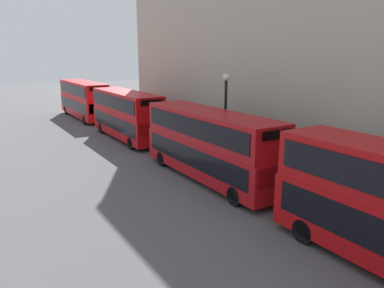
% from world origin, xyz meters
% --- Properties ---
extents(bus_second_in_queue, '(2.59, 11.13, 4.18)m').
position_xyz_m(bus_second_in_queue, '(1.60, 19.00, 2.31)').
color(bus_second_in_queue, '#A80F14').
rests_on(bus_second_in_queue, ground).
extents(bus_third_in_queue, '(2.59, 10.42, 4.20)m').
position_xyz_m(bus_third_in_queue, '(1.60, 31.86, 2.32)').
color(bus_third_in_queue, '#B20C0F').
rests_on(bus_third_in_queue, ground).
extents(bus_trailing, '(2.59, 11.31, 4.23)m').
position_xyz_m(bus_trailing, '(1.60, 44.89, 2.34)').
color(bus_trailing, red).
rests_on(bus_trailing, ground).
extents(street_lamp, '(0.44, 0.44, 6.21)m').
position_xyz_m(street_lamp, '(3.68, 20.23, 3.86)').
color(street_lamp, black).
rests_on(street_lamp, ground).
extents(pedestrian, '(0.36, 0.36, 1.72)m').
position_xyz_m(pedestrian, '(3.62, 37.02, 0.79)').
color(pedestrian, '#26262D').
rests_on(pedestrian, ground).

